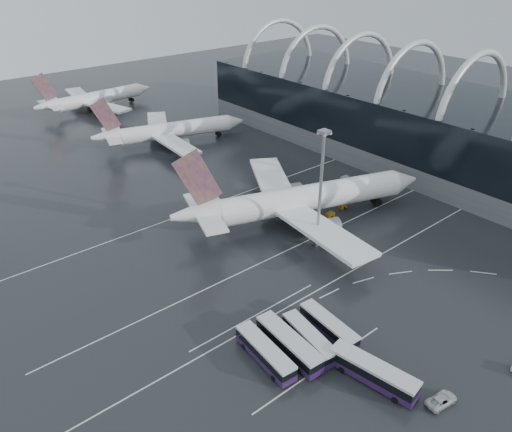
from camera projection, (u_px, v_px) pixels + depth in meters
ground at (345, 266)px, 102.12m from camera, size 420.00×420.00×0.00m
terminal at (437, 128)px, 144.79m from camera, size 42.00×160.00×34.90m
lane_marking_near at (353, 270)px, 100.77m from camera, size 120.00×0.25×0.01m
lane_marking_mid at (304, 242)px, 110.18m from camera, size 120.00×0.25×0.01m
lane_marking_far at (228, 199)px, 128.99m from camera, size 120.00×0.25×0.01m
bus_bay_line_south at (321, 367)px, 77.88m from camera, size 28.00×0.25×0.01m
bus_bay_line_north at (255, 315)px, 88.63m from camera, size 28.00×0.25×0.01m
airliner_main at (299, 200)px, 116.39m from camera, size 61.49×53.31×21.37m
airliner_gate_b at (168, 131)px, 161.80m from camera, size 49.70×44.08×17.53m
airliner_gate_c at (94, 99)px, 195.06m from camera, size 48.63×44.85×17.34m
bus_row_near_a at (265, 352)px, 78.27m from camera, size 4.05×12.98×3.14m
bus_row_near_b at (289, 344)px, 79.77m from camera, size 4.17×14.00×3.40m
bus_row_near_c at (309, 338)px, 81.18m from camera, size 4.56×12.36×2.97m
bus_row_near_d at (329, 326)px, 83.74m from camera, size 3.80×12.41×3.01m
bus_row_far_c at (373, 372)px, 74.49m from camera, size 5.41×14.18×3.41m
van_curve_a at (441, 400)px, 71.43m from camera, size 5.31×3.06×1.39m
floodlight_mast at (321, 177)px, 100.91m from camera, size 2.02×2.02×26.39m
gse_cart_belly_a at (343, 206)px, 124.26m from camera, size 2.13×1.26×1.16m
gse_cart_belly_b at (333, 186)px, 134.30m from camera, size 2.06×1.21×1.12m
gse_cart_belly_c at (330, 215)px, 120.02m from camera, size 2.18×1.29×1.19m
gse_cart_belly_d at (345, 179)px, 138.18m from camera, size 2.40×1.42×1.31m
gse_cart_belly_e at (307, 196)px, 129.22m from camera, size 2.15×1.27×1.17m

